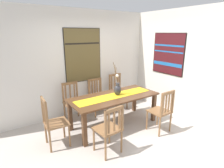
{
  "coord_description": "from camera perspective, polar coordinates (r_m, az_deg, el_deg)",
  "views": [
    {
      "loc": [
        -2.14,
        -2.48,
        2.12
      ],
      "look_at": [
        0.03,
        0.72,
        1.02
      ],
      "focal_mm": 28.83,
      "sensor_mm": 36.0,
      "label": 1
    }
  ],
  "objects": [
    {
      "name": "ground_plane",
      "position": [
        3.91,
        5.81,
        -17.25
      ],
      "size": [
        6.4,
        6.4,
        0.03
      ],
      "primitive_type": "cube",
      "color": "#B2A89E"
    },
    {
      "name": "wall_back",
      "position": [
        4.9,
        -7.92,
        6.74
      ],
      "size": [
        6.4,
        0.12,
        2.7
      ],
      "primitive_type": "cube",
      "color": "silver",
      "rests_on": "ground_plane"
    },
    {
      "name": "wall_side",
      "position": [
        4.77,
        23.77,
        5.3
      ],
      "size": [
        0.12,
        6.4,
        2.7
      ],
      "primitive_type": "cube",
      "color": "silver",
      "rests_on": "ground_plane"
    },
    {
      "name": "dining_table",
      "position": [
        4.14,
        0.7,
        -5.09
      ],
      "size": [
        2.04,
        0.88,
        0.73
      ],
      "color": "#51331E",
      "rests_on": "ground_plane"
    },
    {
      "name": "table_runner",
      "position": [
        4.1,
        0.7,
        -3.76
      ],
      "size": [
        1.87,
        0.36,
        0.01
      ],
      "primitive_type": "cube",
      "color": "gold",
      "rests_on": "dining_table"
    },
    {
      "name": "centerpiece_vase",
      "position": [
        4.11,
        1.76,
        -1.51
      ],
      "size": [
        0.21,
        0.16,
        0.77
      ],
      "color": "#333338",
      "rests_on": "dining_table"
    },
    {
      "name": "chair_0",
      "position": [
        4.54,
        -12.41,
        -5.42
      ],
      "size": [
        0.43,
        0.43,
        0.95
      ],
      "color": "brown",
      "rests_on": "ground_plane"
    },
    {
      "name": "chair_1",
      "position": [
        5.19,
        1.71,
        -2.21
      ],
      "size": [
        0.43,
        0.43,
        0.99
      ],
      "color": "brown",
      "rests_on": "ground_plane"
    },
    {
      "name": "chair_2",
      "position": [
        3.27,
        -0.85,
        -14.05
      ],
      "size": [
        0.45,
        0.45,
        0.93
      ],
      "color": "brown",
      "rests_on": "ground_plane"
    },
    {
      "name": "chair_3",
      "position": [
        4.06,
        15.48,
        -8.12
      ],
      "size": [
        0.43,
        0.43,
        0.97
      ],
      "color": "brown",
      "rests_on": "ground_plane"
    },
    {
      "name": "chair_4",
      "position": [
        4.87,
        -4.75,
        -3.55
      ],
      "size": [
        0.44,
        0.44,
        0.94
      ],
      "color": "brown",
      "rests_on": "ground_plane"
    },
    {
      "name": "chair_5",
      "position": [
        3.63,
        -18.16,
        -11.36
      ],
      "size": [
        0.44,
        0.44,
        0.99
      ],
      "color": "brown",
      "rests_on": "ground_plane"
    },
    {
      "name": "painting_on_back_wall",
      "position": [
        4.75,
        -9.13,
        8.95
      ],
      "size": [
        1.0,
        0.05,
        1.36
      ],
      "color": "black"
    },
    {
      "name": "painting_on_side_wall",
      "position": [
        5.06,
        17.4,
        9.1
      ],
      "size": [
        0.05,
        0.99,
        1.08
      ],
      "color": "black"
    }
  ]
}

